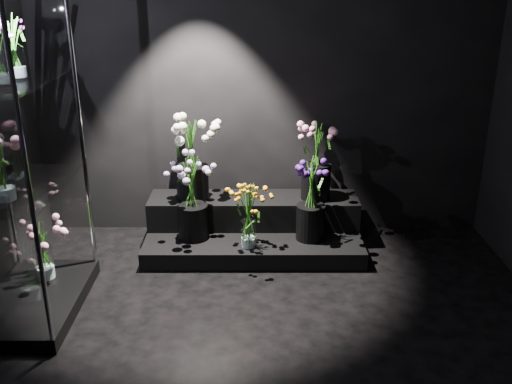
{
  "coord_description": "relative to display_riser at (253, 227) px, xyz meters",
  "views": [
    {
      "loc": [
        -0.07,
        -2.92,
        2.25
      ],
      "look_at": [
        -0.07,
        1.2,
        0.67
      ],
      "focal_mm": 40.0,
      "sensor_mm": 36.0,
      "label": 1
    }
  ],
  "objects": [
    {
      "name": "bouquet_case_base_pink",
      "position": [
        -1.56,
        -0.78,
        0.19
      ],
      "size": [
        0.32,
        0.32,
        0.47
      ],
      "rotation": [
        0.0,
        0.0,
        -0.05
      ],
      "color": "white",
      "rests_on": "display_case"
    },
    {
      "name": "bouquet_case_pink",
      "position": [
        -1.55,
        -1.24,
        0.98
      ],
      "size": [
        0.32,
        0.32,
        0.44
      ],
      "rotation": [
        0.0,
        0.0,
        0.16
      ],
      "color": "white",
      "rests_on": "display_case"
    },
    {
      "name": "bouquet_lilac",
      "position": [
        -0.51,
        -0.17,
        0.38
      ],
      "size": [
        0.48,
        0.48,
        0.7
      ],
      "rotation": [
        0.0,
        0.0,
        0.3
      ],
      "color": "black",
      "rests_on": "display_riser"
    },
    {
      "name": "display_case",
      "position": [
        -1.56,
        -1.03,
        1.02
      ],
      "size": [
        0.65,
        1.08,
        2.38
      ],
      "color": "black",
      "rests_on": "floor"
    },
    {
      "name": "floor",
      "position": [
        0.09,
        -1.63,
        -0.17
      ],
      "size": [
        4.0,
        4.0,
        0.0
      ],
      "primitive_type": "plane",
      "color": "black",
      "rests_on": "ground"
    },
    {
      "name": "bouquet_case_magenta",
      "position": [
        -1.51,
        -0.87,
        1.66
      ],
      "size": [
        0.2,
        0.2,
        0.39
      ],
      "rotation": [
        0.0,
        0.0,
        -0.0
      ],
      "color": "white",
      "rests_on": "display_case"
    },
    {
      "name": "bouquet_cream_roses",
      "position": [
        -0.53,
        0.08,
        0.64
      ],
      "size": [
        0.47,
        0.47,
        0.7
      ],
      "rotation": [
        0.0,
        0.0,
        -0.15
      ],
      "color": "black",
      "rests_on": "display_riser"
    },
    {
      "name": "display_riser",
      "position": [
        0.0,
        0.0,
        0.0
      ],
      "size": [
        1.84,
        0.82,
        0.41
      ],
      "color": "black",
      "rests_on": "floor"
    },
    {
      "name": "wall_back",
      "position": [
        0.09,
        0.37,
        1.23
      ],
      "size": [
        4.0,
        0.0,
        4.0
      ],
      "primitive_type": "plane",
      "rotation": [
        1.57,
        0.0,
        0.0
      ],
      "color": "black",
      "rests_on": "floor"
    },
    {
      "name": "bouquet_purple",
      "position": [
        0.48,
        -0.2,
        0.35
      ],
      "size": [
        0.33,
        0.33,
        0.68
      ],
      "rotation": [
        0.0,
        0.0,
        -0.13
      ],
      "color": "black",
      "rests_on": "display_riser"
    },
    {
      "name": "bouquet_pink_roses",
      "position": [
        0.54,
        0.09,
        0.63
      ],
      "size": [
        0.4,
        0.4,
        0.68
      ],
      "rotation": [
        0.0,
        0.0,
        0.07
      ],
      "color": "black",
      "rests_on": "display_riser"
    },
    {
      "name": "bouquet_orange_bells",
      "position": [
        -0.04,
        -0.35,
        0.26
      ],
      "size": [
        0.36,
        0.36,
        0.53
      ],
      "rotation": [
        0.0,
        0.0,
        -0.33
      ],
      "color": "white",
      "rests_on": "display_riser"
    }
  ]
}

